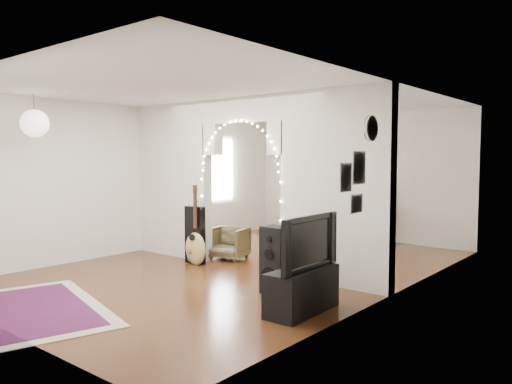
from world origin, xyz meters
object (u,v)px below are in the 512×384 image
Objects in this scene: media_console at (302,291)px; bookcase at (332,205)px; dining_table at (358,210)px; dining_chair_left at (290,252)px; floor_speaker at (276,260)px; acoustic_guitar at (195,236)px; dining_chair_right at (229,243)px.

bookcase is at bearing 115.86° from media_console.
dining_table is 2.26× the size of dining_chair_left.
floor_speaker is 4.72m from bookcase.
media_console is at bearing -73.24° from dining_table.
acoustic_guitar is at bearing 165.90° from floor_speaker.
floor_speaker is 0.85m from media_console.
bookcase is (-1.76, 4.37, 0.28)m from floor_speaker.
acoustic_guitar is 1.11× the size of media_console.
dining_chair_left is (-1.47, 1.81, 0.00)m from media_console.
bookcase reaches higher than dining_table.
dining_chair_right is (-1.19, -0.15, 0.03)m from dining_chair_left.
media_console is 4.89m from dining_table.
bookcase is at bearing 79.27° from acoustic_guitar.
floor_speaker is 0.70× the size of dining_table.
bookcase reaches higher than floor_speaker.
floor_speaker is at bearing -20.80° from acoustic_guitar.
dining_chair_right is (-2.65, 1.66, 0.03)m from media_console.
media_console is at bearing -48.28° from dining_chair_right.
floor_speaker reaches higher than media_console.
dining_chair_left is at bearing 119.41° from floor_speaker.
dining_chair_left is at bearing 127.69° from media_console.
media_console is 0.80× the size of dining_table.
media_console is 3.13m from dining_chair_right.
acoustic_guitar reaches higher than floor_speaker.
dining_chair_left is 1.20m from dining_chair_right.
acoustic_guitar is 2.93m from media_console.
dining_table is at bearing 55.80° from dining_chair_right.
media_console is 5.43m from bookcase.
dining_table is at bearing 109.39° from media_console.
media_console is at bearing -31.63° from floor_speaker.
floor_speaker is 1.58× the size of dining_chair_left.
floor_speaker is 1.58m from dining_chair_left.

